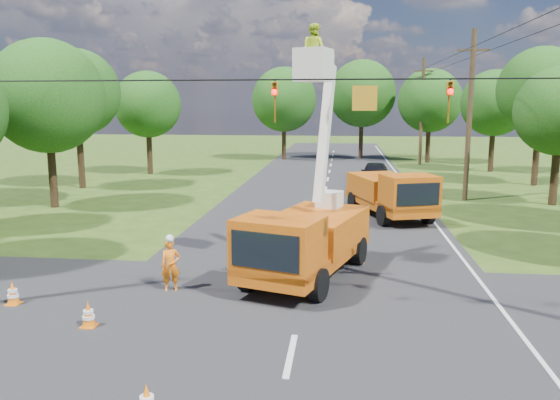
# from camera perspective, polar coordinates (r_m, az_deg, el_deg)

# --- Properties ---
(ground) EXTENTS (140.00, 140.00, 0.00)m
(ground) POSITION_cam_1_polar(r_m,az_deg,el_deg) (32.13, 4.50, -0.29)
(ground) COLOR #2C4514
(ground) RESTS_ON ground
(road_main) EXTENTS (12.00, 100.00, 0.06)m
(road_main) POSITION_cam_1_polar(r_m,az_deg,el_deg) (32.13, 4.50, -0.29)
(road_main) COLOR black
(road_main) RESTS_ON ground
(road_cross) EXTENTS (56.00, 10.00, 0.07)m
(road_cross) POSITION_cam_1_polar(r_m,az_deg,el_deg) (14.79, 1.86, -12.71)
(road_cross) COLOR black
(road_cross) RESTS_ON ground
(edge_line) EXTENTS (0.12, 90.00, 0.02)m
(edge_line) POSITION_cam_1_polar(r_m,az_deg,el_deg) (32.43, 14.44, -0.49)
(edge_line) COLOR silver
(edge_line) RESTS_ON ground
(bucket_truck) EXTENTS (4.30, 6.97, 8.22)m
(bucket_truck) POSITION_cam_1_polar(r_m,az_deg,el_deg) (17.91, 2.75, -2.90)
(bucket_truck) COLOR #BF5A0D
(bucket_truck) RESTS_ON ground
(second_truck) EXTENTS (4.37, 6.94, 2.44)m
(second_truck) POSITION_cam_1_polar(r_m,az_deg,el_deg) (28.18, 11.52, 0.71)
(second_truck) COLOR #BF5A0D
(second_truck) RESTS_ON ground
(ground_worker) EXTENTS (0.70, 0.57, 1.64)m
(ground_worker) POSITION_cam_1_polar(r_m,az_deg,el_deg) (17.20, -11.36, -6.72)
(ground_worker) COLOR orange
(ground_worker) RESTS_ON ground
(distant_car) EXTENTS (2.44, 4.84, 1.58)m
(distant_car) POSITION_cam_1_polar(r_m,az_deg,el_deg) (40.38, 9.86, 2.82)
(distant_car) COLOR black
(distant_car) RESTS_ON ground
(traffic_cone_2) EXTENTS (0.38, 0.38, 0.71)m
(traffic_cone_2) POSITION_cam_1_polar(r_m,az_deg,el_deg) (20.09, 8.27, -5.57)
(traffic_cone_2) COLOR orange
(traffic_cone_2) RESTS_ON ground
(traffic_cone_3) EXTENTS (0.38, 0.38, 0.71)m
(traffic_cone_3) POSITION_cam_1_polar(r_m,az_deg,el_deg) (24.05, 7.55, -2.97)
(traffic_cone_3) COLOR orange
(traffic_cone_3) RESTS_ON ground
(traffic_cone_4) EXTENTS (0.38, 0.38, 0.71)m
(traffic_cone_4) POSITION_cam_1_polar(r_m,az_deg,el_deg) (15.18, -19.39, -11.23)
(traffic_cone_4) COLOR orange
(traffic_cone_4) RESTS_ON ground
(traffic_cone_5) EXTENTS (0.38, 0.38, 0.71)m
(traffic_cone_5) POSITION_cam_1_polar(r_m,az_deg,el_deg) (17.61, -26.14, -8.75)
(traffic_cone_5) COLOR orange
(traffic_cone_5) RESTS_ON ground
(traffic_cone_7) EXTENTS (0.38, 0.38, 0.71)m
(traffic_cone_7) POSITION_cam_1_polar(r_m,az_deg,el_deg) (28.90, 10.52, -0.87)
(traffic_cone_7) COLOR orange
(traffic_cone_7) RESTS_ON ground
(pole_right_mid) EXTENTS (1.80, 0.30, 10.00)m
(pole_right_mid) POSITION_cam_1_polar(r_m,az_deg,el_deg) (34.42, 19.20, 8.42)
(pole_right_mid) COLOR #4C3823
(pole_right_mid) RESTS_ON ground
(pole_right_far) EXTENTS (1.80, 0.30, 10.00)m
(pole_right_far) POSITION_cam_1_polar(r_m,az_deg,el_deg) (54.12, 14.61, 9.01)
(pole_right_far) COLOR #4C3823
(pole_right_far) RESTS_ON ground
(signal_span) EXTENTS (18.00, 0.29, 1.07)m
(signal_span) POSITION_cam_1_polar(r_m,az_deg,el_deg) (13.65, 11.51, 10.51)
(signal_span) COLOR black
(signal_span) RESTS_ON ground
(tree_left_d) EXTENTS (6.20, 6.20, 9.24)m
(tree_left_d) POSITION_cam_1_polar(r_m,az_deg,el_deg) (32.82, -23.17, 9.91)
(tree_left_d) COLOR #382616
(tree_left_d) RESTS_ON ground
(tree_left_e) EXTENTS (5.80, 5.80, 9.41)m
(tree_left_e) POSITION_cam_1_polar(r_m,az_deg,el_deg) (39.86, -20.48, 10.48)
(tree_left_e) COLOR #382616
(tree_left_e) RESTS_ON ground
(tree_left_f) EXTENTS (5.40, 5.40, 8.40)m
(tree_left_f) POSITION_cam_1_polar(r_m,az_deg,el_deg) (46.41, -13.67, 9.66)
(tree_left_f) COLOR #382616
(tree_left_f) RESTS_ON ground
(tree_right_c) EXTENTS (5.00, 5.00, 7.83)m
(tree_right_c) POSITION_cam_1_polar(r_m,az_deg,el_deg) (34.78, 27.23, 8.23)
(tree_right_c) COLOR #382616
(tree_right_c) RESTS_ON ground
(tree_right_d) EXTENTS (6.00, 6.00, 9.70)m
(tree_right_d) POSITION_cam_1_polar(r_m,az_deg,el_deg) (42.87, 25.65, 10.30)
(tree_right_d) COLOR #382616
(tree_right_d) RESTS_ON ground
(tree_right_e) EXTENTS (5.60, 5.60, 8.63)m
(tree_right_e) POSITION_cam_1_polar(r_m,az_deg,el_deg) (50.24, 21.51, 9.40)
(tree_right_e) COLOR #382616
(tree_right_e) RESTS_ON ground
(tree_far_a) EXTENTS (6.60, 6.60, 9.50)m
(tree_far_a) POSITION_cam_1_polar(r_m,az_deg,el_deg) (56.93, 0.42, 10.44)
(tree_far_a) COLOR #382616
(tree_far_a) RESTS_ON ground
(tree_far_b) EXTENTS (7.00, 7.00, 10.32)m
(tree_far_b) POSITION_cam_1_polar(r_m,az_deg,el_deg) (58.65, 8.58, 10.93)
(tree_far_b) COLOR #382616
(tree_far_b) RESTS_ON ground
(tree_far_c) EXTENTS (6.20, 6.20, 9.18)m
(tree_far_c) POSITION_cam_1_polar(r_m,az_deg,el_deg) (56.24, 15.39, 9.97)
(tree_far_c) COLOR #382616
(tree_far_c) RESTS_ON ground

